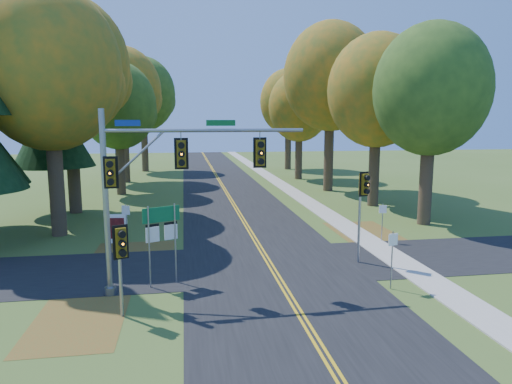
{
  "coord_description": "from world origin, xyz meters",
  "views": [
    {
      "loc": [
        -3.85,
        -18.32,
        6.65
      ],
      "look_at": [
        -0.4,
        3.53,
        3.2
      ],
      "focal_mm": 32.0,
      "sensor_mm": 36.0,
      "label": 1
    }
  ],
  "objects": [
    {
      "name": "tree_w_a",
      "position": [
        -11.13,
        9.38,
        9.49
      ],
      "size": [
        8.0,
        8.0,
        14.15
      ],
      "color": "#38281C",
      "rests_on": "ground"
    },
    {
      "name": "tree_e_b",
      "position": [
        10.97,
        15.58,
        8.9
      ],
      "size": [
        7.6,
        7.6,
        13.33
      ],
      "color": "#38281C",
      "rests_on": "ground"
    },
    {
      "name": "reg_sign_e_north",
      "position": [
        6.91,
        4.95,
        1.46
      ],
      "size": [
        0.41,
        0.1,
        2.14
      ],
      "rotation": [
        0.0,
        0.0,
        -0.17
      ],
      "color": "gray",
      "rests_on": "ground"
    },
    {
      "name": "ground",
      "position": [
        0.0,
        0.0,
        0.0
      ],
      "size": [
        160.0,
        160.0,
        0.0
      ],
      "primitive_type": "plane",
      "color": "#3F591F",
      "rests_on": "ground"
    },
    {
      "name": "tree_w_b",
      "position": [
        -11.72,
        16.29,
        10.37
      ],
      "size": [
        8.6,
        8.6,
        15.38
      ],
      "color": "#38281C",
      "rests_on": "ground"
    },
    {
      "name": "tree_w_e",
      "position": [
        -8.92,
        44.09,
        10.07
      ],
      "size": [
        8.4,
        8.4,
        14.97
      ],
      "color": "#38281C",
      "rests_on": "ground"
    },
    {
      "name": "tree_e_a",
      "position": [
        11.57,
        8.77,
        8.53
      ],
      "size": [
        7.2,
        7.2,
        12.73
      ],
      "color": "#38281C",
      "rests_on": "ground"
    },
    {
      "name": "route_sign_cluster",
      "position": [
        -4.81,
        -0.05,
        2.35
      ],
      "size": [
        1.44,
        0.67,
        3.34
      ],
      "rotation": [
        0.0,
        0.0,
        0.42
      ],
      "color": "gray",
      "rests_on": "ground"
    },
    {
      "name": "ped_signal_pole",
      "position": [
        -6.01,
        -3.1,
        2.43
      ],
      "size": [
        0.49,
        0.59,
        3.26
      ],
      "rotation": [
        0.0,
        0.0,
        0.39
      ],
      "color": "#979BA0",
      "rests_on": "ground"
    },
    {
      "name": "tree_e_c",
      "position": [
        9.88,
        23.69,
        10.66
      ],
      "size": [
        8.8,
        8.8,
        15.79
      ],
      "color": "#38281C",
      "rests_on": "ground"
    },
    {
      "name": "pine_c",
      "position": [
        -13.0,
        16.0,
        9.69
      ],
      "size": [
        5.6,
        5.6,
        20.56
      ],
      "color": "#38281C",
      "rests_on": "ground"
    },
    {
      "name": "tree_e_d",
      "position": [
        9.26,
        32.87,
        8.24
      ],
      "size": [
        7.0,
        7.0,
        12.32
      ],
      "color": "#38281C",
      "rests_on": "ground"
    },
    {
      "name": "road_main",
      "position": [
        0.0,
        0.0,
        0.01
      ],
      "size": [
        8.0,
        160.0,
        0.02
      ],
      "primitive_type": "cube",
      "color": "black",
      "rests_on": "ground"
    },
    {
      "name": "tree_e_e",
      "position": [
        10.47,
        43.58,
        9.19
      ],
      "size": [
        7.8,
        7.8,
        13.74
      ],
      "color": "#38281C",
      "rests_on": "ground"
    },
    {
      "name": "tree_w_d",
      "position": [
        -10.13,
        33.18,
        9.78
      ],
      "size": [
        8.2,
        8.2,
        14.56
      ],
      "color": "#38281C",
      "rests_on": "ground"
    },
    {
      "name": "centerline_left",
      "position": [
        -0.1,
        0.0,
        0.03
      ],
      "size": [
        0.1,
        160.0,
        0.01
      ],
      "primitive_type": "cube",
      "color": "gold",
      "rests_on": "road_main"
    },
    {
      "name": "traffic_mast",
      "position": [
        -4.86,
        -0.8,
        4.57
      ],
      "size": [
        7.84,
        0.79,
        7.11
      ],
      "rotation": [
        0.0,
        0.0,
        0.03
      ],
      "color": "gray",
      "rests_on": "ground"
    },
    {
      "name": "info_kiosk",
      "position": [
        -7.61,
        6.94,
        0.8
      ],
      "size": [
        1.17,
        0.31,
        1.61
      ],
      "rotation": [
        0.0,
        0.0,
        -0.13
      ],
      "color": "white",
      "rests_on": "ground"
    },
    {
      "name": "reg_sign_w",
      "position": [
        -6.92,
        5.75,
        1.63
      ],
      "size": [
        0.43,
        0.2,
        2.39
      ],
      "rotation": [
        0.0,
        0.0,
        -0.39
      ],
      "color": "gray",
      "rests_on": "ground"
    },
    {
      "name": "tree_w_c",
      "position": [
        -9.54,
        24.47,
        7.94
      ],
      "size": [
        6.8,
        6.8,
        11.91
      ],
      "color": "#38281C",
      "rests_on": "ground"
    },
    {
      "name": "leaf_patch_e",
      "position": [
        6.8,
        6.0,
        0.01
      ],
      "size": [
        3.5,
        8.0,
        0.0
      ],
      "primitive_type": "cube",
      "color": "brown",
      "rests_on": "ground"
    },
    {
      "name": "reg_sign_e_south",
      "position": [
        4.2,
        -1.94,
        1.62
      ],
      "size": [
        0.44,
        0.16,
        2.36
      ],
      "rotation": [
        0.0,
        0.0,
        0.29
      ],
      "color": "gray",
      "rests_on": "ground"
    },
    {
      "name": "centerline_right",
      "position": [
        0.1,
        0.0,
        0.03
      ],
      "size": [
        0.1,
        160.0,
        0.01
      ],
      "primitive_type": "cube",
      "color": "gold",
      "rests_on": "road_main"
    },
    {
      "name": "sidewalk_east",
      "position": [
        6.2,
        0.0,
        0.03
      ],
      "size": [
        1.6,
        160.0,
        0.06
      ],
      "primitive_type": "cube",
      "color": "#9E998E",
      "rests_on": "ground"
    },
    {
      "name": "road_cross",
      "position": [
        0.0,
        2.0,
        0.01
      ],
      "size": [
        60.0,
        6.0,
        0.02
      ],
      "primitive_type": "cube",
      "color": "black",
      "rests_on": "ground"
    },
    {
      "name": "leaf_patch_w_far",
      "position": [
        -7.5,
        -3.0,
        0.01
      ],
      "size": [
        3.0,
        5.0,
        0.0
      ],
      "primitive_type": "cube",
      "color": "brown",
      "rests_on": "ground"
    },
    {
      "name": "east_signal_pole",
      "position": [
        4.26,
        1.4,
        3.31
      ],
      "size": [
        0.49,
        0.58,
        4.36
      ],
      "rotation": [
        0.0,
        0.0,
        0.34
      ],
      "color": "#999AA1",
      "rests_on": "ground"
    },
    {
      "name": "leaf_patch_w_near",
      "position": [
        -6.5,
        4.0,
        0.01
      ],
      "size": [
        4.0,
        6.0,
        0.0
      ],
      "primitive_type": "cube",
      "color": "brown",
      "rests_on": "ground"
    }
  ]
}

